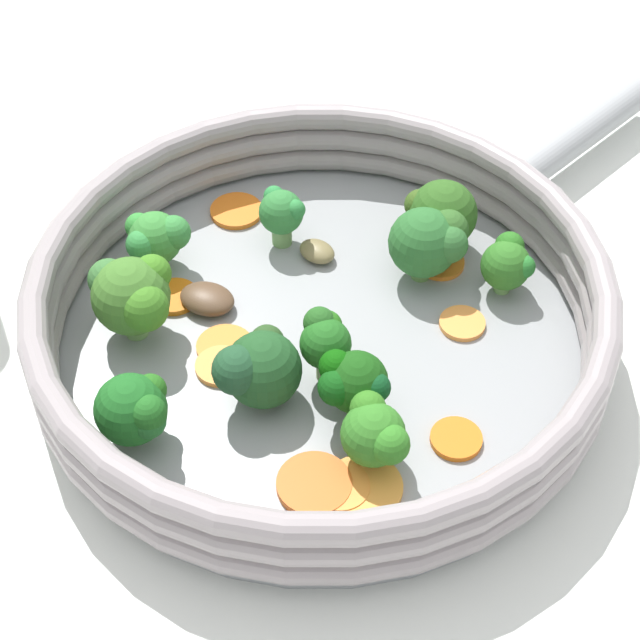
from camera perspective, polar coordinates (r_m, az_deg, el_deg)
name	(u,v)px	position (r m, az deg, el deg)	size (l,w,h in m)	color
ground_plane	(320,350)	(0.67, 0.00, -1.62)	(4.00, 4.00, 0.00)	white
skillet	(320,343)	(0.66, 0.00, -1.26)	(0.33, 0.33, 0.01)	#939699
skillet_rim_wall	(320,307)	(0.64, 0.00, 0.72)	(0.35, 0.35, 0.05)	#9A8F91
skillet_handle	(574,139)	(0.81, 13.38, 9.36)	(0.02, 0.02, 0.19)	#999B9E
skillet_rivet_left	(518,233)	(0.73, 10.49, 4.60)	(0.01, 0.01, 0.01)	#949A94
skillet_rivet_right	(451,193)	(0.76, 6.98, 6.76)	(0.01, 0.01, 0.01)	#979796
carrot_slice_0	(236,211)	(0.74, -4.49, 5.82)	(0.04, 0.04, 0.00)	orange
carrot_slice_1	(314,484)	(0.59, -0.31, -8.76)	(0.04, 0.04, 0.00)	#D95F1E
carrot_slice_2	(221,366)	(0.64, -5.31, -2.47)	(0.03, 0.03, 0.00)	#F8923B
carrot_slice_3	(364,487)	(0.59, 2.38, -8.89)	(0.04, 0.04, 0.00)	#F29B3D
carrot_slice_4	(440,263)	(0.71, 6.42, 3.06)	(0.03, 0.03, 0.00)	orange
carrot_slice_5	(340,487)	(0.59, 1.08, -8.90)	(0.03, 0.03, 0.00)	orange
carrot_slice_6	(462,323)	(0.67, 7.59, -0.17)	(0.03, 0.03, 0.00)	#F99340
carrot_slice_7	(225,347)	(0.65, -5.09, -1.43)	(0.04, 0.04, 0.00)	orange
carrot_slice_8	(456,439)	(0.61, 7.27, -6.31)	(0.03, 0.03, 0.00)	orange
carrot_slice_9	(174,297)	(0.69, -7.78, 1.24)	(0.03, 0.03, 0.00)	orange
broccoli_floret_0	(256,369)	(0.61, -3.44, -2.60)	(0.05, 0.05, 0.05)	#6F9749
broccoli_floret_1	(431,242)	(0.68, 5.92, 4.16)	(0.05, 0.05, 0.05)	#629447
broccoli_floret_2	(132,295)	(0.65, -9.98, 1.32)	(0.05, 0.06, 0.06)	#7EAE63
broccoli_floret_3	(375,433)	(0.58, 2.96, -6.06)	(0.04, 0.05, 0.04)	#88AD67
broccoli_floret_4	(282,213)	(0.70, -2.06, 5.74)	(0.03, 0.03, 0.04)	#75A75E
broccoli_floret_5	(155,238)	(0.69, -8.77, 4.36)	(0.04, 0.04, 0.04)	#6F9549
broccoli_floret_6	(325,339)	(0.62, 0.25, -1.01)	(0.03, 0.03, 0.05)	#7E975D
broccoli_floret_7	(440,215)	(0.70, 6.44, 5.59)	(0.05, 0.05, 0.05)	#89A761
broccoli_floret_8	(508,262)	(0.68, 9.98, 3.07)	(0.03, 0.03, 0.04)	#80B560
broccoli_floret_9	(353,382)	(0.60, 1.76, -3.34)	(0.04, 0.04, 0.05)	#6B9459
broccoli_floret_10	(135,410)	(0.60, -9.82, -4.75)	(0.04, 0.04, 0.05)	#61904A
mushroom_piece_0	(317,251)	(0.70, -0.16, 3.68)	(0.03, 0.02, 0.01)	olive
mushroom_piece_1	(207,299)	(0.68, -6.04, 1.13)	(0.04, 0.03, 0.01)	brown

